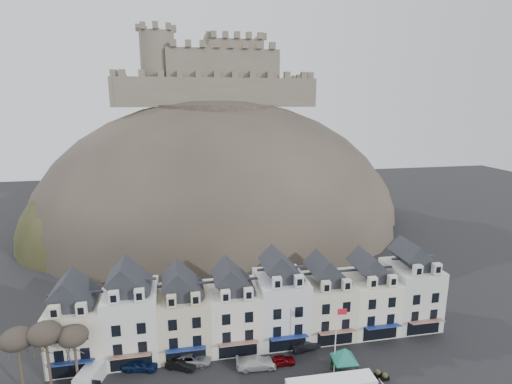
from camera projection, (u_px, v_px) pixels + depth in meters
townhouse_terrace at (258, 304)px, 56.37m from camera, size 54.40×9.35×11.80m
castle_hill at (223, 227)px, 108.42m from camera, size 100.00×76.00×68.00m
castle at (215, 75)px, 106.10m from camera, size 50.20×22.20×22.00m
tree_left_far at (17, 340)px, 45.27m from camera, size 3.61×3.61×8.24m
tree_left_mid at (45, 334)px, 45.76m from camera, size 3.78×3.78×8.64m
tree_left_near at (73, 336)px, 46.48m from camera, size 3.43×3.43×7.84m
bus_shelter at (345, 354)px, 49.10m from camera, size 5.88×5.88×3.74m
red_buoy at (365, 377)px, 47.94m from camera, size 1.51×1.51×1.84m
flagpole at (337, 336)px, 49.08m from camera, size 1.31×0.24×9.06m
white_van at (91, 376)px, 47.90m from camera, size 3.40×5.16×2.17m
planter_west at (385, 377)px, 48.73m from camera, size 0.97×0.68×0.97m
planter_east at (378, 373)px, 49.28m from camera, size 1.11×0.82×1.00m
car_navy at (140, 364)px, 50.52m from camera, size 4.75×2.67×1.52m
car_black at (181, 365)px, 50.70m from camera, size 4.06×2.82×1.27m
car_silver at (191, 358)px, 51.73m from camera, size 5.55×3.18×1.48m
car_white at (256, 363)px, 50.89m from camera, size 5.30×2.41×1.50m
car_maroon at (281, 360)px, 51.53m from camera, size 3.69×1.55×1.25m
car_charcoal at (306, 345)px, 54.70m from camera, size 4.19×2.12×1.32m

